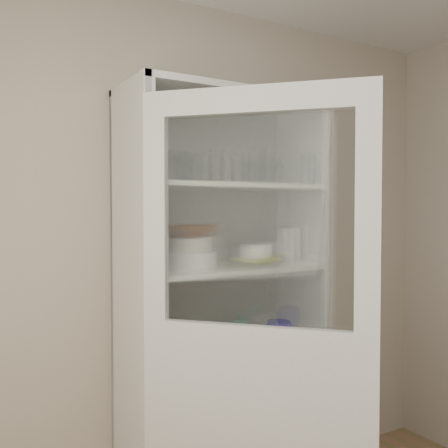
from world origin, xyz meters
TOP-DOWN VIEW (x-y plane):
  - wall_back at (0.00, 1.50)m, footprint 3.60×0.02m
  - pantry_cabinet at (0.20, 1.34)m, footprint 1.00×0.45m
  - cupboard_door at (0.01, 0.72)m, footprint 0.65×0.68m
  - tumbler_0 at (-0.13, 1.13)m, footprint 0.07×0.07m
  - tumbler_1 at (0.02, 1.15)m, footprint 0.07×0.07m
  - tumbler_2 at (-0.07, 1.15)m, footprint 0.08×0.08m
  - tumbler_3 at (0.09, 1.16)m, footprint 0.08×0.08m
  - tumbler_4 at (0.28, 1.13)m, footprint 0.09×0.09m
  - tumbler_5 at (0.35, 1.13)m, footprint 0.09×0.09m
  - tumbler_6 at (0.61, 1.13)m, footprint 0.10×0.10m
  - tumbler_7 at (-0.21, 1.26)m, footprint 0.08×0.08m
  - tumbler_8 at (0.03, 1.25)m, footprint 0.08×0.08m
  - tumbler_9 at (-0.06, 1.26)m, footprint 0.07×0.07m
  - tumbler_10 at (0.36, 1.30)m, footprint 0.08×0.08m
  - tumbler_11 at (0.28, 1.27)m, footprint 0.08×0.08m
  - goblet_0 at (0.01, 1.40)m, footprint 0.07×0.07m
  - goblet_1 at (-0.05, 1.35)m, footprint 0.07×0.07m
  - goblet_2 at (0.43, 1.39)m, footprint 0.07×0.07m
  - goblet_3 at (0.60, 1.37)m, footprint 0.07×0.07m
  - plate_stack_front at (-0.01, 1.24)m, footprint 0.25×0.25m
  - plate_stack_back at (-0.04, 1.36)m, footprint 0.20×0.20m
  - cream_bowl at (-0.01, 1.24)m, footprint 0.24×0.24m
  - terracotta_bowl at (-0.01, 1.24)m, footprint 0.28×0.28m
  - glass_platter at (0.37, 1.25)m, footprint 0.37×0.37m
  - yellow_trivet at (0.37, 1.25)m, footprint 0.22×0.22m
  - white_ramekin at (0.37, 1.25)m, footprint 0.18×0.18m
  - grey_bowl_stack at (0.59, 1.26)m, footprint 0.12×0.12m
  - mug_blue at (0.47, 1.19)m, footprint 0.14×0.14m
  - mug_teal at (0.27, 1.34)m, footprint 0.10×0.10m
  - mug_white at (0.29, 1.17)m, footprint 0.11×0.11m
  - teal_jar at (0.34, 1.32)m, footprint 0.08×0.08m
  - measuring_cups at (-0.00, 1.19)m, footprint 0.09×0.09m
  - white_canister at (-0.21, 1.29)m, footprint 0.12×0.12m
  - cream_dish at (0.19, 1.24)m, footprint 0.31×0.31m
  - tin_box at (0.41, 1.25)m, footprint 0.22×0.18m
  - tumbler_12 at (0.01, 1.25)m, footprint 0.08×0.08m
  - tumbler_13 at (0.37, 1.21)m, footprint 0.06×0.06m

SIDE VIEW (x-z plane):
  - tin_box at x=0.41m, z-range 0.46..0.52m
  - cream_dish at x=0.19m, z-range 0.46..0.54m
  - cupboard_door at x=0.01m, z-range -0.13..1.87m
  - measuring_cups at x=0.00m, z-range 0.86..0.90m
  - mug_teal at x=0.27m, z-range 0.86..0.95m
  - mug_white at x=0.29m, z-range 0.86..0.96m
  - teal_jar at x=0.34m, z-range 0.86..0.96m
  - mug_blue at x=0.47m, z-range 0.86..0.97m
  - white_canister at x=-0.21m, z-range 0.86..0.99m
  - pantry_cabinet at x=0.20m, z-range -0.11..1.99m
  - glass_platter at x=0.37m, z-range 1.26..1.28m
  - yellow_trivet at x=0.37m, z-range 1.28..1.29m
  - plate_stack_back at x=-0.04m, z-range 1.26..1.33m
  - wall_back at x=0.00m, z-range 0.00..2.60m
  - plate_stack_front at x=-0.01m, z-range 1.26..1.34m
  - white_ramekin at x=0.37m, z-range 1.29..1.36m
  - grey_bowl_stack at x=0.59m, z-range 1.26..1.44m
  - cream_bowl at x=-0.01m, z-range 1.34..1.41m
  - terracotta_bowl at x=-0.01m, z-range 1.41..1.47m
  - tumbler_13 at x=0.37m, z-range 1.66..1.78m
  - tumbler_0 at x=-0.13m, z-range 1.66..1.78m
  - tumbler_2 at x=-0.07m, z-range 1.66..1.79m
  - tumbler_9 at x=-0.06m, z-range 1.66..1.79m
  - tumbler_10 at x=0.36m, z-range 1.66..1.79m
  - tumbler_1 at x=0.02m, z-range 1.66..1.79m
  - tumbler_8 at x=0.03m, z-range 1.66..1.79m
  - tumbler_11 at x=0.28m, z-range 1.66..1.80m
  - tumbler_4 at x=0.28m, z-range 1.66..1.81m
  - tumbler_3 at x=0.09m, z-range 1.66..1.81m
  - tumbler_7 at x=-0.21m, z-range 1.66..1.81m
  - goblet_2 at x=0.43m, z-range 1.66..1.81m
  - goblet_3 at x=0.60m, z-range 1.66..1.81m
  - tumbler_12 at x=0.01m, z-range 1.66..1.81m
  - tumbler_5 at x=0.35m, z-range 1.66..1.81m
  - tumbler_6 at x=0.61m, z-range 1.66..1.82m
  - goblet_0 at x=0.01m, z-range 1.66..1.82m
  - goblet_1 at x=-0.05m, z-range 1.66..1.82m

